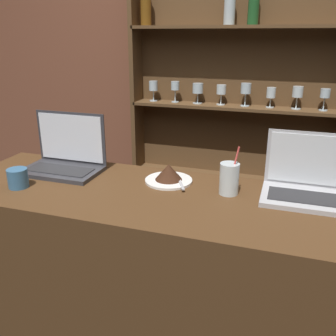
% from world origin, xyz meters
% --- Properties ---
extents(bar_counter, '(1.60, 0.56, 0.97)m').
position_xyz_m(bar_counter, '(0.00, 0.28, 0.48)').
color(bar_counter, '#4C3019').
rests_on(bar_counter, ground_plane).
extents(back_wall, '(7.00, 0.06, 2.70)m').
position_xyz_m(back_wall, '(0.00, 1.63, 1.35)').
color(back_wall, brown).
rests_on(back_wall, ground_plane).
extents(back_shelf, '(1.39, 0.18, 1.98)m').
position_xyz_m(back_shelf, '(0.12, 1.55, 1.04)').
color(back_shelf, brown).
rests_on(back_shelf, ground_plane).
extents(laptop_near, '(0.34, 0.21, 0.25)m').
position_xyz_m(laptop_near, '(-0.43, 0.40, 1.03)').
color(laptop_near, '#333338').
rests_on(laptop_near, bar_counter).
extents(laptop_far, '(0.34, 0.22, 0.23)m').
position_xyz_m(laptop_far, '(0.59, 0.43, 1.02)').
color(laptop_far, '#ADADB2').
rests_on(laptop_far, bar_counter).
extents(cake_plate, '(0.20, 0.20, 0.08)m').
position_xyz_m(cake_plate, '(0.05, 0.41, 1.00)').
color(cake_plate, white).
rests_on(cake_plate, bar_counter).
extents(water_glass, '(0.07, 0.07, 0.19)m').
position_xyz_m(water_glass, '(0.30, 0.37, 1.03)').
color(water_glass, silver).
rests_on(water_glass, bar_counter).
extents(coffee_cup, '(0.08, 0.08, 0.08)m').
position_xyz_m(coffee_cup, '(-0.50, 0.17, 1.01)').
color(coffee_cup, '#38668C').
rests_on(coffee_cup, bar_counter).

